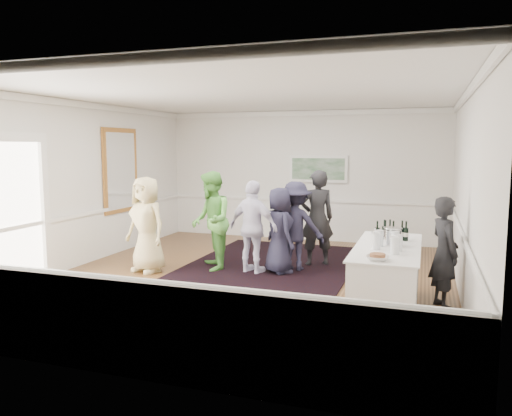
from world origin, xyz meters
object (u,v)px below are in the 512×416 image
(nut_bowl, at_px, (378,257))
(guest_navy, at_px, (279,231))
(bartender, at_px, (444,253))
(guest_tan, at_px, (146,225))
(serving_table, at_px, (387,279))
(guest_green, at_px, (211,221))
(ice_bucket, at_px, (393,237))
(guest_dark_b, at_px, (317,218))
(guest_lilac, at_px, (253,227))
(guest_dark_a, at_px, (295,226))

(nut_bowl, bearing_deg, guest_navy, 128.32)
(bartender, distance_m, guest_tan, 5.18)
(serving_table, bearing_deg, guest_green, 156.62)
(guest_green, bearing_deg, ice_bucket, 39.35)
(guest_dark_b, height_order, guest_navy, guest_dark_b)
(nut_bowl, bearing_deg, serving_table, 86.52)
(guest_lilac, height_order, guest_dark_a, guest_lilac)
(guest_dark_b, relative_size, ice_bucket, 7.21)
(bartender, xyz_separation_m, ice_bucket, (-0.71, -0.33, 0.25))
(guest_lilac, relative_size, guest_dark_a, 1.02)
(guest_tan, height_order, guest_green, guest_green)
(serving_table, bearing_deg, guest_lilac, 150.01)
(guest_tan, distance_m, ice_bucket, 4.52)
(guest_dark_b, xyz_separation_m, ice_bucket, (1.57, -2.29, 0.12))
(guest_green, bearing_deg, guest_dark_a, 77.51)
(guest_dark_a, xyz_separation_m, nut_bowl, (1.76, -2.83, 0.14))
(guest_dark_b, bearing_deg, guest_dark_a, 30.06)
(guest_tan, xyz_separation_m, nut_bowl, (4.35, -1.83, 0.09))
(guest_dark_a, bearing_deg, nut_bowl, 121.25)
(guest_green, relative_size, guest_navy, 1.18)
(guest_lilac, bearing_deg, guest_tan, 30.80)
(guest_lilac, bearing_deg, ice_bucket, 168.04)
(guest_green, bearing_deg, nut_bowl, 24.75)
(guest_green, bearing_deg, serving_table, 37.19)
(bartender, height_order, guest_navy, bartender)
(guest_green, bearing_deg, guest_tan, -92.87)
(guest_tan, bearing_deg, ice_bucket, 5.71)
(bartender, distance_m, guest_lilac, 3.39)
(guest_lilac, bearing_deg, bartender, 178.56)
(guest_dark_a, height_order, nut_bowl, guest_dark_a)
(bartender, xyz_separation_m, guest_dark_b, (-2.28, 1.96, 0.13))
(serving_table, relative_size, guest_dark_b, 1.24)
(serving_table, relative_size, ice_bucket, 8.94)
(guest_navy, bearing_deg, bartender, -153.37)
(serving_table, distance_m, guest_dark_b, 2.89)
(bartender, bearing_deg, guest_navy, 44.68)
(bartender, height_order, ice_bucket, bartender)
(guest_dark_a, bearing_deg, guest_navy, 53.83)
(serving_table, distance_m, guest_navy, 2.60)
(guest_lilac, xyz_separation_m, ice_bucket, (2.54, -1.31, 0.20))
(serving_table, relative_size, guest_dark_a, 1.38)
(guest_green, bearing_deg, guest_dark_b, 88.76)
(serving_table, distance_m, guest_lilac, 2.90)
(ice_bucket, bearing_deg, guest_lilac, 152.74)
(guest_tan, relative_size, guest_lilac, 1.04)
(ice_bucket, relative_size, nut_bowl, 0.92)
(guest_lilac, relative_size, nut_bowl, 6.09)
(guest_green, xyz_separation_m, nut_bowl, (3.28, -2.36, 0.05))
(ice_bucket, height_order, nut_bowl, ice_bucket)
(ice_bucket, bearing_deg, serving_table, -112.49)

